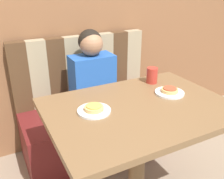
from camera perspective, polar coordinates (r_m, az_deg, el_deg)
The scene contains 9 objects.
booth_seat at distance 2.19m, azimuth -4.10°, elevation -9.45°, with size 1.16×0.56×0.44m.
booth_backrest at distance 2.17m, azimuth -7.00°, elevation 4.85°, with size 1.16×0.08×0.56m.
dining_table at distance 1.44m, azimuth 6.19°, elevation -7.33°, with size 1.02×0.74×0.77m.
person at distance 1.95m, azimuth -4.59°, elevation 3.93°, with size 0.33×0.21×0.65m.
plate_left at distance 1.32m, azimuth -4.12°, elevation -4.86°, with size 0.18×0.18×0.01m.
plate_right at distance 1.57m, azimuth 13.00°, elevation -0.71°, with size 0.18×0.18×0.01m.
pizza_left at distance 1.32m, azimuth -4.14°, elevation -4.17°, with size 0.10×0.10×0.03m.
pizza_right at distance 1.56m, azimuth 13.06°, elevation -0.11°, with size 0.10×0.10×0.03m.
drinking_cup at distance 1.70m, azimuth 9.14°, elevation 3.22°, with size 0.07×0.07×0.11m.
Camera 1 is at (-0.70, -1.02, 1.41)m, focal length 40.00 mm.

